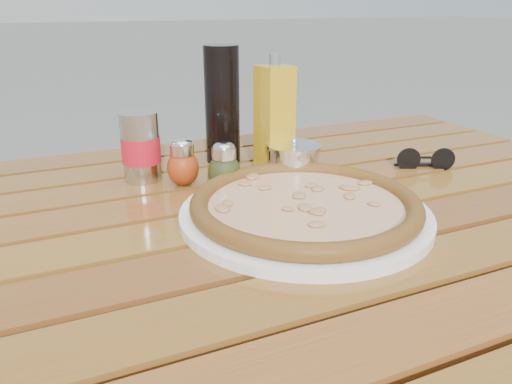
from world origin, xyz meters
name	(u,v)px	position (x,y,z in m)	size (l,w,h in m)	color
table	(261,261)	(0.00, 0.00, 0.67)	(1.40, 0.90, 0.75)	#371B0C
plate	(305,214)	(0.05, -0.04, 0.76)	(0.36, 0.36, 0.01)	white
pizza	(305,204)	(0.05, -0.04, 0.77)	(0.40, 0.40, 0.03)	#FFDFB6
pepper_shaker	(183,163)	(-0.07, 0.18, 0.79)	(0.06, 0.06, 0.08)	#AE3C13
oregano_shaker	(224,167)	(-0.01, 0.13, 0.79)	(0.07, 0.07, 0.08)	#363F19
dark_bottle	(222,105)	(0.05, 0.28, 0.86)	(0.07, 0.07, 0.22)	black
soda_can	(141,148)	(-0.12, 0.23, 0.81)	(0.08, 0.08, 0.12)	#BABABF
olive_oil_cruet	(274,119)	(0.11, 0.18, 0.85)	(0.06, 0.06, 0.21)	#C49314
parmesan_tin	(293,160)	(0.12, 0.14, 0.78)	(0.10, 0.10, 0.07)	silver
sunglasses	(425,160)	(0.37, 0.08, 0.77)	(0.11, 0.06, 0.04)	black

